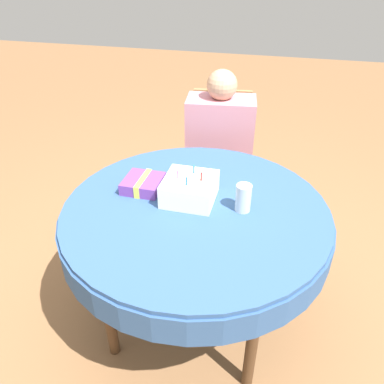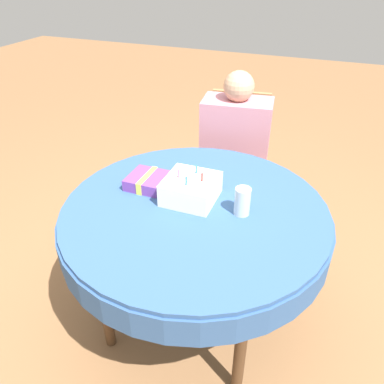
{
  "view_description": "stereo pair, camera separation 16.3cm",
  "coord_description": "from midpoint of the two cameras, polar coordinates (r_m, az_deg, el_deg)",
  "views": [
    {
      "loc": [
        0.32,
        -1.31,
        1.65
      ],
      "look_at": [
        -0.02,
        0.02,
        0.76
      ],
      "focal_mm": 35.0,
      "sensor_mm": 36.0,
      "label": 1
    },
    {
      "loc": [
        0.47,
        -1.26,
        1.65
      ],
      "look_at": [
        -0.02,
        0.02,
        0.76
      ],
      "focal_mm": 35.0,
      "sensor_mm": 36.0,
      "label": 2
    }
  ],
  "objects": [
    {
      "name": "birthday_cake",
      "position": [
        1.67,
        -3.14,
        0.39
      ],
      "size": [
        0.23,
        0.23,
        0.14
      ],
      "color": "white",
      "rests_on": "dining_table"
    },
    {
      "name": "drinking_glass",
      "position": [
        1.6,
        4.95,
        -1.0
      ],
      "size": [
        0.07,
        0.07,
        0.12
      ],
      "color": "silver",
      "rests_on": "dining_table"
    },
    {
      "name": "person",
      "position": [
        2.39,
        2.27,
        8.1
      ],
      "size": [
        0.45,
        0.38,
        1.07
      ],
      "rotation": [
        0.0,
        0.0,
        0.13
      ],
      "color": "tan",
      "rests_on": "ground_plane"
    },
    {
      "name": "chair",
      "position": [
        2.55,
        2.37,
        5.55
      ],
      "size": [
        0.47,
        0.47,
        0.89
      ],
      "rotation": [
        0.0,
        0.0,
        0.13
      ],
      "color": "#A37A4C",
      "rests_on": "ground_plane"
    },
    {
      "name": "gift_box",
      "position": [
        1.78,
        -10.05,
        1.2
      ],
      "size": [
        0.17,
        0.18,
        0.06
      ],
      "color": "#753D99",
      "rests_on": "dining_table"
    },
    {
      "name": "dining_table",
      "position": [
        1.7,
        -2.23,
        -4.58
      ],
      "size": [
        1.19,
        1.19,
        0.7
      ],
      "color": "#335689",
      "rests_on": "ground_plane"
    },
    {
      "name": "ground_plane",
      "position": [
        2.13,
        -1.86,
        -17.88
      ],
      "size": [
        12.0,
        12.0,
        0.0
      ],
      "primitive_type": "plane",
      "color": "#8C603D"
    }
  ]
}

